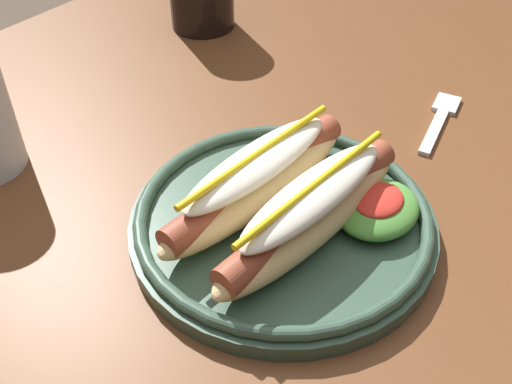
{
  "coord_description": "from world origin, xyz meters",
  "views": [
    {
      "loc": [
        -0.34,
        -0.3,
        1.13
      ],
      "look_at": [
        -0.03,
        -0.05,
        0.77
      ],
      "focal_mm": 42.63,
      "sensor_mm": 36.0,
      "label": 1
    }
  ],
  "objects": [
    {
      "name": "dining_table",
      "position": [
        0.0,
        0.0,
        0.65
      ],
      "size": [
        1.43,
        0.91,
        0.74
      ],
      "color": "brown",
      "rests_on": "ground_plane"
    },
    {
      "name": "hot_dog_plate",
      "position": [
        -0.03,
        -0.08,
        0.77
      ],
      "size": [
        0.27,
        0.27,
        0.08
      ],
      "color": "#334C3D",
      "rests_on": "dining_table"
    },
    {
      "name": "fork",
      "position": [
        0.22,
        -0.11,
        0.74
      ],
      "size": [
        0.12,
        0.04,
        0.0
      ],
      "rotation": [
        0.0,
        0.0,
        0.22
      ],
      "color": "silver",
      "rests_on": "dining_table"
    }
  ]
}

